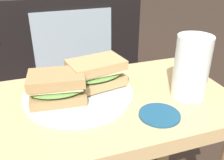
# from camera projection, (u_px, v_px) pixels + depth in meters

# --- Properties ---
(side_table) EXTENTS (0.56, 0.36, 0.46)m
(side_table) POSITION_uv_depth(u_px,v_px,m) (117.00, 128.00, 0.66)
(side_table) COLOR tan
(side_table) RESTS_ON ground
(tv_cabinet) EXTENTS (0.96, 0.46, 0.58)m
(tv_cabinet) POSITION_uv_depth(u_px,v_px,m) (46.00, 45.00, 1.47)
(tv_cabinet) COLOR black
(tv_cabinet) RESTS_ON ground
(plate) EXTENTS (0.26, 0.26, 0.01)m
(plate) POSITION_uv_depth(u_px,v_px,m) (79.00, 94.00, 0.62)
(plate) COLOR silver
(plate) RESTS_ON side_table
(sandwich_front) EXTENTS (0.14, 0.10, 0.07)m
(sandwich_front) POSITION_uv_depth(u_px,v_px,m) (57.00, 87.00, 0.57)
(sandwich_front) COLOR #9E7A4C
(sandwich_front) RESTS_ON plate
(sandwich_back) EXTENTS (0.16, 0.12, 0.07)m
(sandwich_back) POSITION_uv_depth(u_px,v_px,m) (96.00, 73.00, 0.63)
(sandwich_back) COLOR tan
(sandwich_back) RESTS_ON plate
(beer_glass) EXTENTS (0.08, 0.08, 0.15)m
(beer_glass) POSITION_uv_depth(u_px,v_px,m) (191.00, 68.00, 0.59)
(beer_glass) COLOR silver
(beer_glass) RESTS_ON side_table
(coaster) EXTENTS (0.09, 0.09, 0.01)m
(coaster) POSITION_uv_depth(u_px,v_px,m) (159.00, 115.00, 0.55)
(coaster) COLOR navy
(coaster) RESTS_ON side_table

